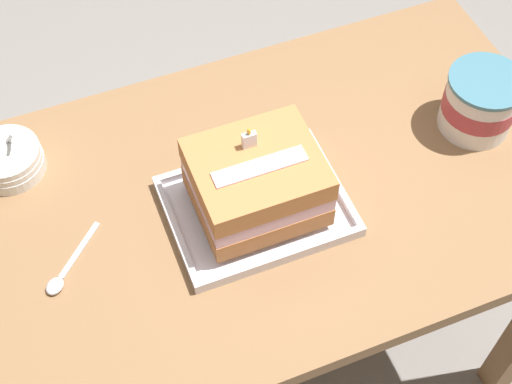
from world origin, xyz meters
The scene contains 7 objects.
ground_plane centered at (0.00, 0.00, 0.00)m, with size 8.00×8.00×0.00m, color gray.
dining_table centered at (0.00, 0.00, 0.64)m, with size 1.22×0.69×0.75m.
foil_tray centered at (-0.01, -0.03, 0.76)m, with size 0.31×0.24×0.02m.
birthday_cake centered at (-0.01, -0.03, 0.83)m, with size 0.21×0.18×0.16m.
bowl_stack centered at (-0.40, 0.22, 0.78)m, with size 0.13×0.13×0.11m.
ice_cream_tub centered at (0.45, 0.00, 0.81)m, with size 0.14×0.14×0.12m.
serving_spoon_near_tray centered at (-0.37, -0.05, 0.75)m, with size 0.12×0.12×0.01m.
Camera 1 is at (-0.28, -0.71, 1.84)m, focal length 51.58 mm.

